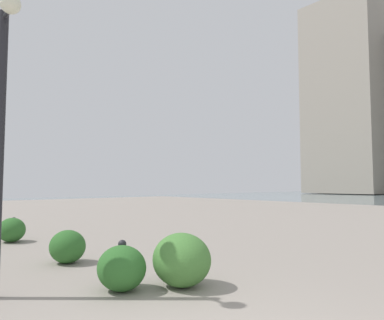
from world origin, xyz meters
TOP-DOWN VIEW (x-y plane):
  - building_annex at (27.27, -63.72)m, footprint 12.70×15.91m
  - lamppost at (3.67, 0.88)m, footprint 0.98×0.28m
  - bollard_near at (2.97, -0.75)m, footprint 0.13×0.13m
  - bollard_mid at (9.04, -0.77)m, footprint 0.13×0.13m
  - shrub_low at (2.36, -1.46)m, footprint 0.98×0.88m
  - shrub_round at (2.79, -0.64)m, footprint 0.79×0.71m
  - shrub_wide at (5.17, -0.77)m, footprint 0.78×0.70m
  - shrub_tall at (8.75, -0.65)m, footprint 0.78×0.71m

SIDE VIEW (x-z plane):
  - shrub_wide at x=5.17m, z-range 0.00..0.66m
  - shrub_tall at x=8.75m, z-range 0.00..0.67m
  - shrub_round at x=2.79m, z-range 0.00..0.67m
  - bollard_mid at x=9.04m, z-range 0.02..0.67m
  - bollard_near at x=2.97m, z-range 0.02..0.74m
  - shrub_low at x=2.36m, z-range 0.00..0.83m
  - lamppost at x=3.67m, z-range 0.69..4.95m
  - building_annex at x=27.27m, z-range -1.04..35.92m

